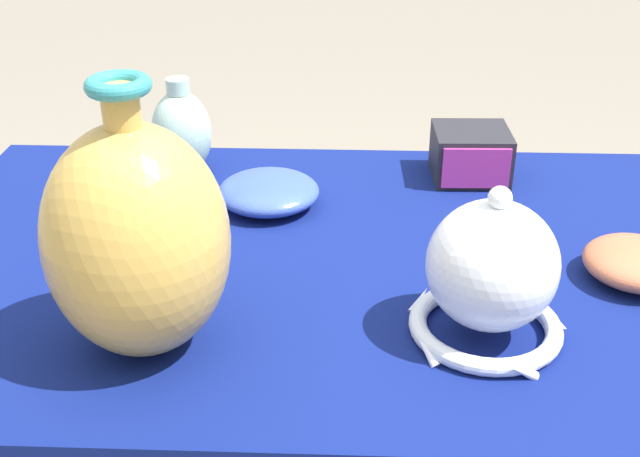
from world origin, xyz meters
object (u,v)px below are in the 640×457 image
at_px(vase_dome_bell, 491,276).
at_px(mosaic_tile_box, 471,154).
at_px(bowl_shallow_terracotta, 637,263).
at_px(jar_round_celadon, 182,132).
at_px(bowl_shallow_cobalt, 268,192).
at_px(vase_tall_bulbous, 137,240).
at_px(bowl_shallow_ivory, 113,222).

xyz_separation_m(vase_dome_bell, mosaic_tile_box, (0.04, 0.47, -0.04)).
bearing_deg(mosaic_tile_box, bowl_shallow_terracotta, -62.65).
distance_m(mosaic_tile_box, jar_round_celadon, 0.50).
relative_size(vase_dome_bell, mosaic_tile_box, 1.56).
distance_m(mosaic_tile_box, bowl_shallow_cobalt, 0.36).
bearing_deg(mosaic_tile_box, bowl_shallow_cobalt, -160.74).
bearing_deg(bowl_shallow_cobalt, vase_dome_bell, -48.91).
xyz_separation_m(vase_dome_bell, bowl_shallow_terracotta, (0.22, 0.14, -0.06)).
bearing_deg(bowl_shallow_terracotta, jar_round_celadon, 153.98).
height_order(vase_tall_bulbous, bowl_shallow_cobalt, vase_tall_bulbous).
distance_m(vase_tall_bulbous, mosaic_tile_box, 0.68).
bearing_deg(bowl_shallow_terracotta, mosaic_tile_box, 118.73).
relative_size(mosaic_tile_box, bowl_shallow_ivory, 0.80).
bearing_deg(bowl_shallow_ivory, mosaic_tile_box, 23.18).
distance_m(mosaic_tile_box, bowl_shallow_terracotta, 0.38).
relative_size(jar_round_celadon, bowl_shallow_cobalt, 1.04).
bearing_deg(jar_round_celadon, vase_tall_bulbous, -84.09).
xyz_separation_m(bowl_shallow_cobalt, bowl_shallow_terracotta, (0.52, -0.21, 0.00)).
height_order(jar_round_celadon, bowl_shallow_terracotta, jar_round_celadon).
xyz_separation_m(vase_tall_bulbous, mosaic_tile_box, (0.44, 0.50, -0.10)).
distance_m(jar_round_celadon, bowl_shallow_terracotta, 0.76).
distance_m(bowl_shallow_terracotta, bowl_shallow_ivory, 0.75).
bearing_deg(vase_tall_bulbous, bowl_shallow_ivory, 113.17).
bearing_deg(bowl_shallow_ivory, bowl_shallow_cobalt, 26.85).
relative_size(jar_round_celadon, bowl_shallow_terracotta, 1.20).
distance_m(bowl_shallow_cobalt, bowl_shallow_terracotta, 0.56).
bearing_deg(bowl_shallow_ivory, vase_dome_bell, -23.83).
xyz_separation_m(mosaic_tile_box, bowl_shallow_cobalt, (-0.34, -0.13, -0.02)).
height_order(vase_tall_bulbous, bowl_shallow_terracotta, vase_tall_bulbous).
relative_size(vase_tall_bulbous, bowl_shallow_terracotta, 2.32).
relative_size(bowl_shallow_cobalt, bowl_shallow_terracotta, 1.15).
height_order(vase_dome_bell, mosaic_tile_box, vase_dome_bell).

